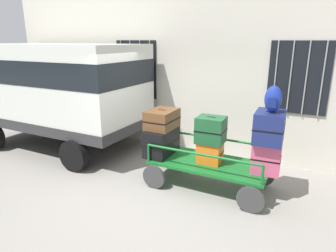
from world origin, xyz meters
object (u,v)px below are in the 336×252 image
object	(u,v)px
luggage_cart	(209,167)
suitcase_midleft_bottom	(210,152)
suitcase_center_bottom	(266,158)
suitcase_left_middle	(162,119)
backpack	(273,99)
suitcase_center_middle	(269,127)
suitcase_left_bottom	(162,141)
suitcase_midleft_middle	(211,130)
van	(58,85)

from	to	relation	value
luggage_cart	suitcase_midleft_bottom	bearing A→B (deg)	90.00
suitcase_center_bottom	suitcase_left_middle	bearing A→B (deg)	-179.30
backpack	suitcase_center_middle	bearing A→B (deg)	110.25
luggage_cart	suitcase_left_middle	distance (m)	1.32
suitcase_left_bottom	suitcase_midleft_bottom	xyz separation A→B (m)	(1.02, 0.05, -0.07)
suitcase_midleft_middle	backpack	size ratio (longest dim) A/B	1.21
suitcase_midleft_bottom	luggage_cart	bearing A→B (deg)	-90.00
van	luggage_cart	size ratio (longest dim) A/B	1.95
suitcase_midleft_middle	luggage_cart	bearing A→B (deg)	-90.00
suitcase_left_bottom	backpack	distance (m)	2.32
suitcase_center_bottom	backpack	size ratio (longest dim) A/B	1.29
van	suitcase_center_bottom	xyz separation A→B (m)	(5.30, -0.39, -0.85)
van	suitcase_midleft_bottom	world-z (taller)	van
suitcase_center_bottom	luggage_cart	bearing A→B (deg)	-178.94
suitcase_left_bottom	backpack	bearing A→B (deg)	0.09
suitcase_left_bottom	suitcase_center_middle	distance (m)	2.12
van	suitcase_left_middle	world-z (taller)	van
suitcase_left_bottom	suitcase_midleft_middle	distance (m)	1.09
backpack	van	bearing A→B (deg)	175.31
suitcase_left_middle	suitcase_midleft_bottom	world-z (taller)	suitcase_left_middle
suitcase_left_middle	suitcase_left_bottom	bearing A→B (deg)	-90.00
suitcase_center_bottom	suitcase_center_middle	bearing A→B (deg)	90.00
suitcase_left_middle	suitcase_midleft_bottom	xyz separation A→B (m)	(1.02, 0.02, -0.53)
luggage_cart	suitcase_center_bottom	distance (m)	1.09
suitcase_midleft_bottom	suitcase_center_bottom	world-z (taller)	suitcase_center_bottom
suitcase_midleft_middle	backpack	bearing A→B (deg)	-2.16
van	suitcase_center_middle	world-z (taller)	van
luggage_cart	suitcase_center_middle	xyz separation A→B (m)	(1.02, 0.03, 0.94)
suitcase_midleft_bottom	backpack	size ratio (longest dim) A/B	1.05
suitcase_midleft_bottom	suitcase_left_middle	bearing A→B (deg)	-178.99
van	suitcase_midleft_middle	xyz separation A→B (m)	(4.27, -0.40, -0.49)
suitcase_left_bottom	backpack	xyz separation A→B (m)	(2.07, 0.00, 1.06)
suitcase_left_middle	suitcase_center_bottom	bearing A→B (deg)	0.70
suitcase_midleft_bottom	backpack	world-z (taller)	backpack
van	suitcase_left_bottom	distance (m)	3.39
suitcase_midleft_bottom	suitcase_center_middle	world-z (taller)	suitcase_center_middle
suitcase_midleft_middle	suitcase_left_bottom	bearing A→B (deg)	-177.61
suitcase_center_bottom	suitcase_center_middle	size ratio (longest dim) A/B	0.86
suitcase_left_middle	suitcase_midleft_middle	bearing A→B (deg)	0.74
suitcase_midleft_bottom	suitcase_midleft_middle	world-z (taller)	suitcase_midleft_middle
luggage_cart	suitcase_left_bottom	distance (m)	1.09
van	backpack	size ratio (longest dim) A/B	10.18
suitcase_left_bottom	suitcase_midleft_middle	size ratio (longest dim) A/B	1.57
suitcase_left_middle	suitcase_midleft_middle	world-z (taller)	suitcase_left_middle
suitcase_center_middle	backpack	size ratio (longest dim) A/B	1.49
backpack	suitcase_left_middle	bearing A→B (deg)	179.28
suitcase_left_middle	suitcase_center_middle	size ratio (longest dim) A/B	1.07
luggage_cart	suitcase_midleft_middle	bearing A→B (deg)	90.00
suitcase_left_middle	suitcase_center_middle	world-z (taller)	suitcase_center_middle
van	backpack	world-z (taller)	van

